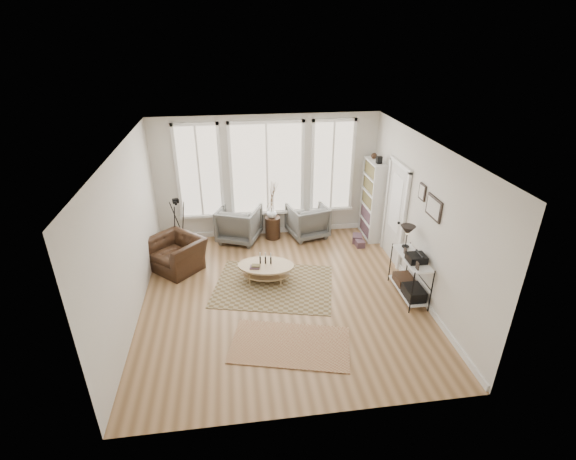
{
  "coord_description": "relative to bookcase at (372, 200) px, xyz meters",
  "views": [
    {
      "loc": [
        -0.78,
        -6.54,
        4.65
      ],
      "look_at": [
        0.2,
        0.6,
        1.1
      ],
      "focal_mm": 26.0,
      "sensor_mm": 36.0,
      "label": 1
    }
  ],
  "objects": [
    {
      "name": "coffee_table",
      "position": [
        -2.69,
        -1.63,
        -0.68
      ],
      "size": [
        1.24,
        0.92,
        0.52
      ],
      "color": "tan",
      "rests_on": "ground"
    },
    {
      "name": "side_table",
      "position": [
        -2.35,
        0.22,
        -0.23
      ],
      "size": [
        0.36,
        0.36,
        1.51
      ],
      "color": "#321D11",
      "rests_on": "ground"
    },
    {
      "name": "door",
      "position": [
        0.13,
        -1.08,
        0.17
      ],
      "size": [
        0.09,
        1.06,
        2.22
      ],
      "color": "silver",
      "rests_on": "ground"
    },
    {
      "name": "book_stack_far",
      "position": [
        -0.39,
        -0.5,
        -0.88
      ],
      "size": [
        0.19,
        0.24,
        0.15
      ],
      "primitive_type": "cube",
      "rotation": [
        0.0,
        0.0,
        0.02
      ],
      "color": "brown",
      "rests_on": "ground"
    },
    {
      "name": "bookcase",
      "position": [
        0.0,
        0.0,
        0.0
      ],
      "size": [
        0.31,
        0.85,
        2.06
      ],
      "color": "white",
      "rests_on": "ground"
    },
    {
      "name": "armchair_left",
      "position": [
        -3.15,
        0.22,
        -0.53
      ],
      "size": [
        1.18,
        1.2,
        0.84
      ],
      "primitive_type": "imported",
      "rotation": [
        0.0,
        0.0,
        2.76
      ],
      "color": "#62635E",
      "rests_on": "ground"
    },
    {
      "name": "low_shelf",
      "position": [
        -0.06,
        -2.52,
        -0.44
      ],
      "size": [
        0.38,
        1.08,
        1.3
      ],
      "color": "white",
      "rests_on": "ground"
    },
    {
      "name": "rug_main",
      "position": [
        -2.56,
        -1.87,
        -0.95
      ],
      "size": [
        2.63,
        2.21,
        0.01
      ],
      "primitive_type": "cube",
      "rotation": [
        0.0,
        0.0,
        -0.24
      ],
      "color": "brown",
      "rests_on": "ground"
    },
    {
      "name": "wall_art",
      "position": [
        0.14,
        -2.49,
        0.92
      ],
      "size": [
        0.04,
        0.88,
        0.44
      ],
      "color": "black",
      "rests_on": "ground"
    },
    {
      "name": "tripod_camera",
      "position": [
        -4.48,
        -0.2,
        -0.36
      ],
      "size": [
        0.46,
        0.46,
        1.3
      ],
      "color": "black",
      "rests_on": "ground"
    },
    {
      "name": "room",
      "position": [
        -2.42,
        -2.2,
        0.47
      ],
      "size": [
        5.5,
        5.54,
        2.9
      ],
      "color": "#9F774F",
      "rests_on": "ground"
    },
    {
      "name": "vase",
      "position": [
        -2.37,
        0.22,
        -0.29
      ],
      "size": [
        0.24,
        0.24,
        0.24
      ],
      "primitive_type": "imported",
      "rotation": [
        0.0,
        0.0,
        0.04
      ],
      "color": "silver",
      "rests_on": "side_table"
    },
    {
      "name": "rug_runner",
      "position": [
        -2.47,
        -3.6,
        -0.94
      ],
      "size": [
        2.1,
        1.49,
        0.01
      ],
      "primitive_type": "cube",
      "rotation": [
        0.0,
        0.0,
        -0.25
      ],
      "color": "brown",
      "rests_on": "ground"
    },
    {
      "name": "armchair_right",
      "position": [
        -1.51,
        0.22,
        -0.55
      ],
      "size": [
        1.05,
        1.07,
        0.8
      ],
      "primitive_type": "imported",
      "rotation": [
        0.0,
        0.0,
        3.39
      ],
      "color": "#62635E",
      "rests_on": "ground"
    },
    {
      "name": "accent_chair",
      "position": [
        -4.5,
        -0.88,
        -0.61
      ],
      "size": [
        1.39,
        1.39,
        0.68
      ],
      "primitive_type": "imported",
      "rotation": [
        0.0,
        0.0,
        -0.76
      ],
      "color": "#321D11",
      "rests_on": "ground"
    },
    {
      "name": "bay_window",
      "position": [
        -2.44,
        0.49,
        0.65
      ],
      "size": [
        4.14,
        0.12,
        2.24
      ],
      "color": "tan",
      "rests_on": "ground"
    },
    {
      "name": "book_stack_near",
      "position": [
        -0.39,
        -0.28,
        -0.86
      ],
      "size": [
        0.3,
        0.34,
        0.18
      ],
      "primitive_type": "cube",
      "rotation": [
        0.0,
        0.0,
        -0.3
      ],
      "color": "brown",
      "rests_on": "ground"
    }
  ]
}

